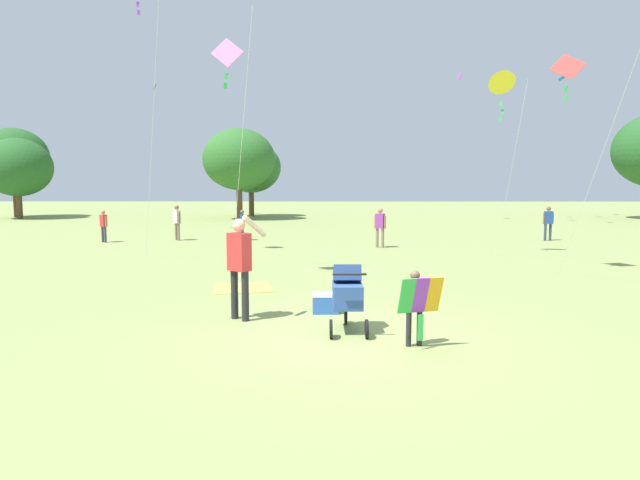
% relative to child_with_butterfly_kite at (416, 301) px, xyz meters
% --- Properties ---
extents(ground_plane, '(120.00, 120.00, 0.00)m').
position_rel_child_with_butterfly_kite_xyz_m(ground_plane, '(-0.86, 0.39, -0.64)').
color(ground_plane, '#849351').
extents(treeline_distant, '(46.23, 7.14, 6.62)m').
position_rel_child_with_butterfly_kite_xyz_m(treeline_distant, '(-3.12, 27.62, 3.19)').
color(treeline_distant, brown).
rests_on(treeline_distant, ground).
extents(child_with_butterfly_kite, '(0.63, 0.44, 1.06)m').
position_rel_child_with_butterfly_kite_xyz_m(child_with_butterfly_kite, '(0.00, 0.00, 0.00)').
color(child_with_butterfly_kite, '#232328').
rests_on(child_with_butterfly_kite, ground).
extents(person_adult_flyer, '(0.67, 0.46, 1.75)m').
position_rel_child_with_butterfly_kite_xyz_m(person_adult_flyer, '(-2.65, 1.47, 0.37)').
color(person_adult_flyer, '#232328').
rests_on(person_adult_flyer, ground).
extents(stroller, '(0.57, 1.09, 1.03)m').
position_rel_child_with_butterfly_kite_xyz_m(stroller, '(-0.91, 0.79, -0.04)').
color(stroller, black).
rests_on(stroller, ground).
extents(kite_adult_black, '(1.48, 3.97, 5.58)m').
position_rel_child_with_butterfly_kite_xyz_m(kite_adult_black, '(-3.43, 5.23, 4.29)').
color(kite_adult_black, pink).
rests_on(kite_adult_black, ground).
extents(kite_orange_delta, '(0.72, 3.44, 5.40)m').
position_rel_child_with_butterfly_kite_xyz_m(kite_orange_delta, '(4.61, 6.04, 4.17)').
color(kite_orange_delta, red).
rests_on(kite_orange_delta, ground).
extents(kite_green_novelty, '(0.81, 2.00, 5.64)m').
position_rel_child_with_butterfly_kite_xyz_m(kite_green_novelty, '(4.13, 9.62, 4.62)').
color(kite_green_novelty, yellow).
rests_on(kite_green_novelty, ground).
extents(distant_kites_cluster, '(27.08, 10.86, 11.20)m').
position_rel_child_with_butterfly_kite_xyz_m(distant_kites_cluster, '(4.81, 25.04, 11.75)').
color(distant_kites_cluster, black).
extents(person_red_shirt, '(0.43, 0.21, 1.35)m').
position_rel_child_with_butterfly_kite_xyz_m(person_red_shirt, '(7.54, 14.05, 0.15)').
color(person_red_shirt, '#33384C').
rests_on(person_red_shirt, ground).
extents(person_sitting_far, '(0.39, 0.31, 1.39)m').
position_rel_child_with_butterfly_kite_xyz_m(person_sitting_far, '(0.69, 11.65, 0.18)').
color(person_sitting_far, '#7F705B').
rests_on(person_sitting_far, ground).
extents(person_couple_left, '(0.33, 0.29, 1.24)m').
position_rel_child_with_butterfly_kite_xyz_m(person_couple_left, '(-9.69, 13.25, 0.09)').
color(person_couple_left, '#33384C').
rests_on(person_couple_left, ground).
extents(person_kid_running, '(0.34, 0.35, 1.39)m').
position_rel_child_with_butterfly_kite_xyz_m(person_kid_running, '(-7.09, 14.02, 0.18)').
color(person_kid_running, '#7F705B').
rests_on(person_kid_running, ground).
extents(person_back_turned, '(0.22, 0.38, 1.21)m').
position_rel_child_with_butterfly_kite_xyz_m(person_back_turned, '(-4.51, 14.05, 0.07)').
color(person_back_turned, '#33384C').
rests_on(person_back_turned, ground).
extents(picnic_blanket, '(1.43, 1.42, 0.02)m').
position_rel_child_with_butterfly_kite_xyz_m(picnic_blanket, '(-3.02, 4.18, -0.64)').
color(picnic_blanket, gold).
rests_on(picnic_blanket, ground).
extents(cooler_box, '(0.45, 0.33, 0.35)m').
position_rel_child_with_butterfly_kite_xyz_m(cooler_box, '(-1.24, 1.96, -0.47)').
color(cooler_box, '#2D5BB7').
rests_on(cooler_box, ground).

